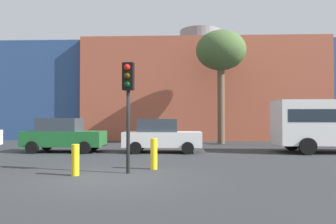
# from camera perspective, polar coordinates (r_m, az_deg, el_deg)

# --- Properties ---
(ground_plane) EXTENTS (200.00, 200.00, 0.00)m
(ground_plane) POSITION_cam_1_polar(r_m,az_deg,el_deg) (10.10, -9.86, -11.25)
(ground_plane) COLOR #2D3033
(building_backdrop) EXTENTS (38.09, 12.34, 10.39)m
(building_backdrop) POSITION_cam_1_polar(r_m,az_deg,el_deg) (32.28, 5.65, 3.20)
(building_backdrop) COLOR #B2563D
(building_backdrop) RESTS_ON ground_plane
(parked_car_1) EXTENTS (4.15, 2.04, 1.80)m
(parked_car_1) POSITION_cam_1_polar(r_m,az_deg,el_deg) (18.33, -17.71, -3.85)
(parked_car_1) COLOR #1E662D
(parked_car_1) RESTS_ON ground_plane
(parked_car_2) EXTENTS (4.06, 1.99, 1.76)m
(parked_car_2) POSITION_cam_1_polar(r_m,az_deg,el_deg) (17.26, -1.18, -4.14)
(parked_car_2) COLOR white
(parked_car_2) RESTS_ON ground_plane
(traffic_light_island) EXTENTS (0.38, 0.38, 3.60)m
(traffic_light_island) POSITION_cam_1_polar(r_m,az_deg,el_deg) (10.76, -6.96, 3.54)
(traffic_light_island) COLOR black
(traffic_light_island) RESTS_ON ground_plane
(bare_tree_0) EXTENTS (3.52, 3.52, 8.02)m
(bare_tree_0) POSITION_cam_1_polar(r_m,az_deg,el_deg) (23.86, 9.17, 10.20)
(bare_tree_0) COLOR brown
(bare_tree_0) RESTS_ON ground_plane
(bollard_yellow_0) EXTENTS (0.24, 0.24, 0.97)m
(bollard_yellow_0) POSITION_cam_1_polar(r_m,az_deg,el_deg) (10.71, -15.80, -8.01)
(bollard_yellow_0) COLOR yellow
(bollard_yellow_0) RESTS_ON ground_plane
(bollard_yellow_1) EXTENTS (0.24, 0.24, 1.08)m
(bollard_yellow_1) POSITION_cam_1_polar(r_m,az_deg,el_deg) (11.58, -2.47, -7.27)
(bollard_yellow_1) COLOR yellow
(bollard_yellow_1) RESTS_ON ground_plane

